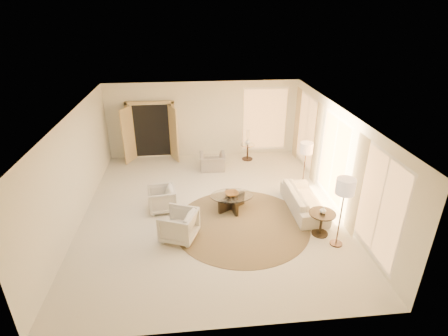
{
  "coord_description": "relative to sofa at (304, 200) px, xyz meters",
  "views": [
    {
      "loc": [
        -0.5,
        -8.41,
        5.28
      ],
      "look_at": [
        0.4,
        0.4,
        1.1
      ],
      "focal_mm": 28.0,
      "sensor_mm": 36.0,
      "label": 1
    }
  ],
  "objects": [
    {
      "name": "room",
      "position": [
        -2.59,
        0.24,
        1.1
      ],
      "size": [
        7.04,
        8.04,
        2.83
      ],
      "color": "beige",
      "rests_on": "ground"
    },
    {
      "name": "sofa",
      "position": [
        0.0,
        0.0,
        0.0
      ],
      "size": [
        0.84,
        2.07,
        0.6
      ],
      "primitive_type": "imported",
      "rotation": [
        0.0,
        0.0,
        1.59
      ],
      "color": "beige",
      "rests_on": "room"
    },
    {
      "name": "windows_right",
      "position": [
        0.86,
        0.34,
        1.05
      ],
      "size": [
        0.1,
        6.4,
        2.4
      ],
      "primitive_type": null,
      "color": "#F2AE61",
      "rests_on": "room"
    },
    {
      "name": "coffee_table",
      "position": [
        -2.01,
        0.24,
        -0.02
      ],
      "size": [
        1.57,
        1.57,
        0.44
      ],
      "rotation": [
        0.0,
        0.0,
        -0.4
      ],
      "color": "black",
      "rests_on": "room"
    },
    {
      "name": "side_table",
      "position": [
        -1.0,
        3.64,
        0.06
      ],
      "size": [
        0.51,
        0.51,
        0.6
      ],
      "rotation": [
        0.0,
        0.0,
        -0.4
      ],
      "color": "black",
      "rests_on": "room"
    },
    {
      "name": "area_rug",
      "position": [
        -1.84,
        -0.55,
        -0.29
      ],
      "size": [
        4.19,
        4.19,
        0.01
      ],
      "primitive_type": "cylinder",
      "rotation": [
        0.0,
        0.0,
        -0.19
      ],
      "color": "#43331E",
      "rests_on": "room"
    },
    {
      "name": "french_doors",
      "position": [
        -4.49,
        4.06,
        0.77
      ],
      "size": [
        1.95,
        0.66,
        2.16
      ],
      "color": "tan",
      "rests_on": "room"
    },
    {
      "name": "floor_lamp_near",
      "position": [
        0.31,
        1.11,
        1.04
      ],
      "size": [
        0.38,
        0.38,
        1.58
      ],
      "rotation": [
        0.0,
        0.0,
        0.41
      ],
      "color": "black",
      "rests_on": "room"
    },
    {
      "name": "armchair_right",
      "position": [
        -3.46,
        -0.98,
        0.11
      ],
      "size": [
        1.0,
        1.02,
        0.83
      ],
      "primitive_type": "imported",
      "rotation": [
        0.0,
        0.0,
        -1.94
      ],
      "color": "beige",
      "rests_on": "room"
    },
    {
      "name": "bowl",
      "position": [
        -2.01,
        0.24,
        0.19
      ],
      "size": [
        0.45,
        0.45,
        0.09
      ],
      "primitive_type": "imported",
      "rotation": [
        0.0,
        0.0,
        0.24
      ],
      "color": "brown",
      "rests_on": "coffee_table"
    },
    {
      "name": "accent_chair",
      "position": [
        -2.36,
        2.9,
        0.08
      ],
      "size": [
        0.88,
        0.58,
        0.76
      ],
      "primitive_type": "imported",
      "rotation": [
        0.0,
        0.0,
        3.13
      ],
      "color": "gray",
      "rests_on": "room"
    },
    {
      "name": "end_vase",
      "position": [
        0.07,
        -1.17,
        0.4
      ],
      "size": [
        0.19,
        0.19,
        0.17
      ],
      "primitive_type": "imported",
      "rotation": [
        0.0,
        0.0,
        -0.15
      ],
      "color": "white",
      "rests_on": "end_table"
    },
    {
      "name": "armchair_left",
      "position": [
        -3.96,
        0.39,
        0.08
      ],
      "size": [
        0.78,
        0.82,
        0.75
      ],
      "primitive_type": "imported",
      "rotation": [
        0.0,
        0.0,
        -1.43
      ],
      "color": "beige",
      "rests_on": "room"
    },
    {
      "name": "curtains_right",
      "position": [
        0.81,
        1.24,
        1.0
      ],
      "size": [
        0.06,
        5.2,
        2.6
      ],
      "primitive_type": null,
      "color": "#CBBB8E",
      "rests_on": "room"
    },
    {
      "name": "side_vase",
      "position": [
        -1.0,
        3.64,
        0.41
      ],
      "size": [
        0.29,
        0.29,
        0.23
      ],
      "primitive_type": "imported",
      "rotation": [
        0.0,
        0.0,
        0.36
      ],
      "color": "white",
      "rests_on": "side_table"
    },
    {
      "name": "window_back_corner",
      "position": [
        -0.29,
        4.19,
        1.05
      ],
      "size": [
        1.7,
        0.1,
        2.4
      ],
      "primitive_type": null,
      "color": "#F2AE61",
      "rests_on": "room"
    },
    {
      "name": "end_table",
      "position": [
        0.07,
        -1.17,
        0.13
      ],
      "size": [
        0.66,
        0.66,
        0.62
      ],
      "rotation": [
        0.0,
        0.0,
        0.34
      ],
      "color": "black",
      "rests_on": "room"
    },
    {
      "name": "floor_lamp_far",
      "position": [
        0.31,
        -1.62,
        1.2
      ],
      "size": [
        0.43,
        0.43,
        1.77
      ],
      "rotation": [
        0.0,
        0.0,
        0.08
      ],
      "color": "black",
      "rests_on": "room"
    }
  ]
}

